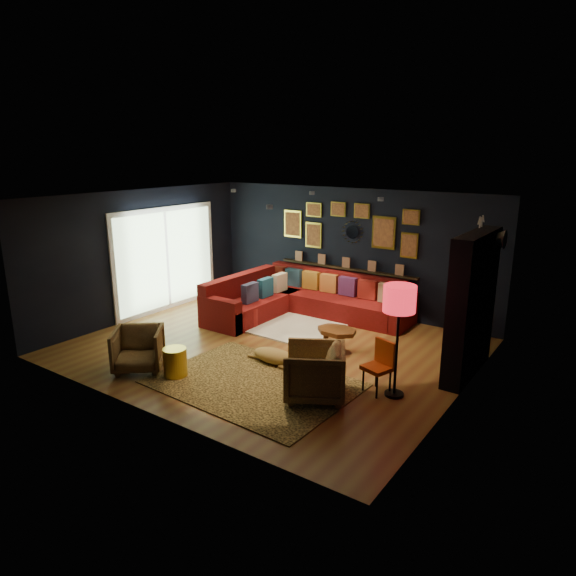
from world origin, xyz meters
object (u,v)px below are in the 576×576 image
Objects in this scene: pouf at (245,316)px; floor_lamp at (399,304)px; sectional at (299,300)px; gold_stool at (175,362)px; armchair_left at (138,347)px; orange_chair at (380,362)px; armchair_right at (314,370)px; dog at (275,353)px; coffee_table at (337,333)px.

floor_lamp is (3.61, -1.10, 1.15)m from pouf.
sectional is 7.56× the size of gold_stool.
armchair_left is at bearing -98.32° from sectional.
pouf is 3.56m from orange_chair.
armchair_right is 2.20m from gold_stool.
armchair_left is 2.14m from dog.
armchair_right is at bearing -29.61° from dog.
sectional is 3.98m from floor_lamp.
pouf is 0.64× the size of armchair_right.
sectional is 3.66m from orange_chair.
armchair_right is at bearing -70.26° from coffee_table.
orange_chair is at bearing -17.91° from pouf.
armchair_left is (-0.54, -3.72, 0.05)m from sectional.
armchair_right is 1.10× the size of orange_chair.
sectional is 2.05m from coffee_table.
sectional is 1.27m from pouf.
armchair_right is at bearing -142.33° from floor_lamp.
gold_stool is (-1.50, -2.31, -0.10)m from coffee_table.
gold_stool is at bearing -88.17° from sectional.
pouf is 2.49m from gold_stool.
coffee_table is at bearing -2.89° from pouf.
armchair_left is at bearing -131.31° from coffee_table.
pouf is 0.72× the size of armchair_left.
orange_chair is at bearing 179.20° from floor_lamp.
floor_lamp reaches higher than coffee_table.
floor_lamp is at bearing -16.88° from pouf.
orange_chair reaches higher than armchair_left.
coffee_table is 0.99× the size of orange_chair.
sectional is 2.58m from dog.
sectional is 6.38× the size of pouf.
sectional is 3.19× the size of dog.
floor_lamp is at bearing -35.89° from sectional.
orange_chair is at bearing -37.82° from coffee_table.
pouf is 1.19× the size of gold_stool.
sectional reaches higher than orange_chair.
pouf is at bearing 141.86° from dog.
coffee_table is at bearing -38.09° from sectional.
armchair_right reaches higher than orange_chair.
coffee_table reaches higher than pouf.
sectional reaches higher than gold_stool.
dog is (0.97, 1.24, -0.04)m from gold_stool.
pouf is 1.97m from dog.
armchair_left is 2.87m from armchair_right.
pouf is 2.57m from armchair_left.
gold_stool is at bearing -103.29° from armchair_right.
gold_stool is (-2.10, -0.63, -0.19)m from armchair_right.
gold_stool reaches higher than dog.
orange_chair is (2.77, 1.32, 0.22)m from gold_stool.
coffee_table is 3.27m from armchair_left.
floor_lamp reaches higher than pouf.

